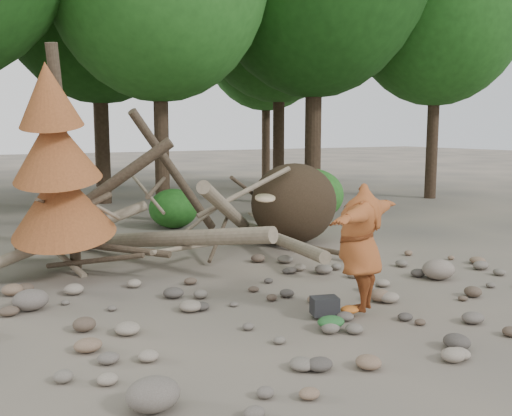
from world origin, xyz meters
TOP-DOWN VIEW (x-y plane):
  - ground at (0.00, 0.00)m, footprint 120.00×120.00m
  - deadfall_pile at (2.02, 4.24)m, footprint 8.55×5.24m
  - dead_conifer at (-3.12, 3.37)m, footprint 2.06×2.16m
  - bush_mid at (0.80, 7.80)m, footprint 1.40×1.40m
  - bush_right at (5.00, 7.00)m, footprint 2.00×2.00m
  - frisbee_thrower at (0.46, -0.79)m, footprint 2.83×1.74m
  - backpack at (-0.10, -0.68)m, footprint 0.46×0.37m
  - cloth_green at (-0.33, -1.15)m, footprint 0.40×0.34m
  - cloth_orange at (0.29, -0.79)m, footprint 0.31×0.25m
  - boulder_front_left at (-3.28, -2.11)m, footprint 0.56×0.50m
  - boulder_mid_right at (3.10, 0.09)m, footprint 0.63×0.57m
  - boulder_mid_left at (-3.88, 1.89)m, footprint 0.55×0.49m

SIDE VIEW (x-z plane):
  - ground at x=0.00m, z-range 0.00..0.00m
  - cloth_orange at x=0.29m, z-range 0.00..0.11m
  - cloth_green at x=-0.33m, z-range 0.00..0.15m
  - backpack at x=-0.10m, z-range 0.00..0.26m
  - boulder_mid_left at x=-3.88m, z-range 0.00..0.33m
  - boulder_front_left at x=-3.28m, z-range 0.00..0.33m
  - boulder_mid_right at x=3.10m, z-range 0.00..0.38m
  - bush_mid at x=0.80m, z-range 0.00..1.12m
  - bush_right at x=5.00m, z-range 0.00..1.60m
  - deadfall_pile at x=2.02m, z-range -0.70..2.60m
  - frisbee_thrower at x=0.46m, z-range 0.08..2.02m
  - dead_conifer at x=-3.12m, z-range -0.06..4.29m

